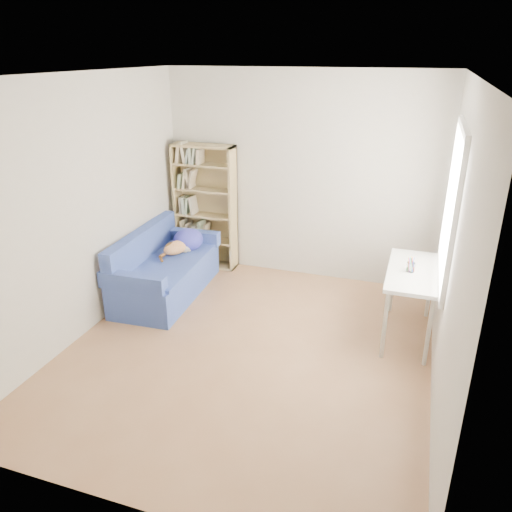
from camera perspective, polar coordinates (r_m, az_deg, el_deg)
The scene contains 6 objects.
ground at distance 5.09m, azimuth -0.93°, elevation -10.66°, with size 4.00×4.00×0.00m, color #8C603F.
room_shell at distance 4.41m, azimuth 0.30°, elevation 7.41°, with size 3.54×4.04×2.62m.
sofa at distance 6.18m, azimuth -10.32°, elevation -1.50°, with size 0.85×1.64×0.79m.
bookshelf at distance 6.76m, azimuth -5.79°, elevation 5.07°, with size 0.83×0.26×1.67m.
desk at distance 5.25m, azimuth 17.46°, elevation -2.39°, with size 0.50×1.09×0.75m.
pen_cup at distance 5.16m, azimuth 17.27°, elevation -1.10°, with size 0.08×0.08×0.16m.
Camera 1 is at (1.43, -4.01, 2.79)m, focal length 35.00 mm.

